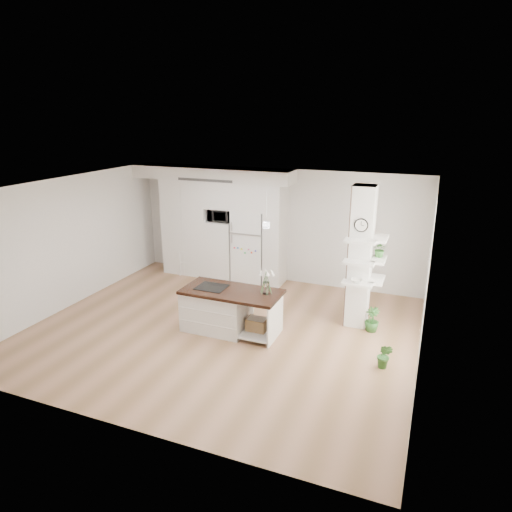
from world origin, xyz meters
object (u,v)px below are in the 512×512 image
(kitchen_island, at_px, (222,308))
(refrigerator, at_px, (251,246))
(floor_plant_a, at_px, (385,356))
(bookshelf, at_px, (192,264))

(kitchen_island, bearing_deg, refrigerator, 101.32)
(refrigerator, xyz_separation_m, kitchen_island, (0.52, -2.65, -0.44))
(refrigerator, distance_m, kitchen_island, 2.74)
(floor_plant_a, bearing_deg, kitchen_island, 174.53)
(refrigerator, distance_m, floor_plant_a, 4.64)
(floor_plant_a, bearing_deg, refrigerator, 140.15)
(kitchen_island, relative_size, floor_plant_a, 4.10)
(bookshelf, xyz_separation_m, floor_plant_a, (5.05, -2.76, -0.06))
(bookshelf, bearing_deg, refrigerator, -1.10)
(kitchen_island, distance_m, bookshelf, 3.21)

